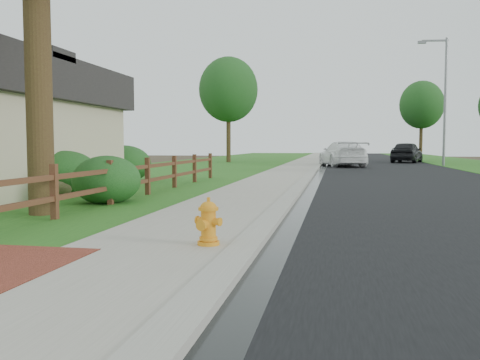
% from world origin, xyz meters
% --- Properties ---
extents(ground, '(120.00, 120.00, 0.00)m').
position_xyz_m(ground, '(0.00, 0.00, 0.00)').
color(ground, '#3D3021').
extents(road, '(8.00, 90.00, 0.02)m').
position_xyz_m(road, '(4.60, 35.00, 0.01)').
color(road, black).
rests_on(road, ground).
extents(curb, '(0.40, 90.00, 0.12)m').
position_xyz_m(curb, '(0.40, 35.00, 0.06)').
color(curb, gray).
rests_on(curb, ground).
extents(wet_gutter, '(0.50, 90.00, 0.00)m').
position_xyz_m(wet_gutter, '(0.75, 35.00, 0.02)').
color(wet_gutter, black).
rests_on(wet_gutter, road).
extents(sidewalk, '(2.20, 90.00, 0.10)m').
position_xyz_m(sidewalk, '(-0.90, 35.00, 0.05)').
color(sidewalk, gray).
rests_on(sidewalk, ground).
extents(grass_strip, '(1.60, 90.00, 0.06)m').
position_xyz_m(grass_strip, '(-2.80, 35.00, 0.03)').
color(grass_strip, '#1D5418').
rests_on(grass_strip, ground).
extents(lawn_near, '(9.00, 90.00, 0.04)m').
position_xyz_m(lawn_near, '(-8.00, 35.00, 0.02)').
color(lawn_near, '#1D5418').
rests_on(lawn_near, ground).
extents(verge_far, '(6.00, 90.00, 0.04)m').
position_xyz_m(verge_far, '(11.50, 35.00, 0.02)').
color(verge_far, '#1D5418').
rests_on(verge_far, ground).
extents(ranch_fence, '(0.12, 16.92, 1.10)m').
position_xyz_m(ranch_fence, '(-3.60, 6.40, 0.62)').
color(ranch_fence, '#4E261A').
rests_on(ranch_fence, ground).
extents(fire_hydrant, '(0.43, 0.35, 0.65)m').
position_xyz_m(fire_hydrant, '(-0.10, 0.76, 0.40)').
color(fire_hydrant, gold).
rests_on(fire_hydrant, sidewalk).
extents(white_suv, '(3.53, 6.01, 1.64)m').
position_xyz_m(white_suv, '(2.00, 28.56, 0.84)').
color(white_suv, white).
rests_on(white_suv, road).
extents(dark_car_mid, '(3.33, 5.28, 1.67)m').
position_xyz_m(dark_car_mid, '(7.20, 36.99, 0.86)').
color(dark_car_mid, black).
rests_on(dark_car_mid, road).
extents(dark_car_far, '(2.33, 4.27, 1.33)m').
position_xyz_m(dark_car_far, '(2.00, 42.86, 0.69)').
color(dark_car_far, black).
rests_on(dark_car_far, road).
extents(streetlight, '(1.97, 0.40, 8.54)m').
position_xyz_m(streetlight, '(8.54, 30.25, 4.84)').
color(streetlight, slate).
rests_on(streetlight, ground).
extents(boulder, '(1.28, 1.05, 0.75)m').
position_xyz_m(boulder, '(-6.00, 6.82, 0.38)').
color(boulder, brown).
rests_on(boulder, ground).
extents(shrub_b, '(2.06, 2.06, 1.29)m').
position_xyz_m(shrub_b, '(-5.97, 7.34, 0.65)').
color(shrub_b, '#184017').
rests_on(shrub_b, ground).
extents(shrub_c, '(1.74, 1.74, 1.20)m').
position_xyz_m(shrub_c, '(-3.90, 5.65, 0.60)').
color(shrub_c, '#184017').
rests_on(shrub_c, ground).
extents(shrub_d, '(2.43, 2.43, 1.44)m').
position_xyz_m(shrub_d, '(-6.50, 12.61, 0.72)').
color(shrub_d, '#184017').
rests_on(shrub_d, ground).
extents(tree_mid_left, '(4.75, 4.75, 8.49)m').
position_xyz_m(tree_mid_left, '(-7.00, 34.43, 5.86)').
color(tree_mid_left, '#392217').
rests_on(tree_mid_left, ground).
extents(tree_far_right, '(3.86, 3.86, 7.12)m').
position_xyz_m(tree_far_right, '(9.00, 41.77, 4.98)').
color(tree_far_right, '#392217').
rests_on(tree_far_right, ground).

